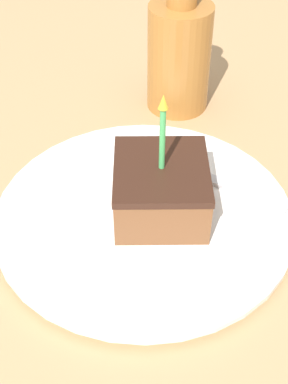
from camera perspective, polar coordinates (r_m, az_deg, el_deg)
The scene contains 5 objects.
ground_plane at distance 0.55m, azimuth 0.68°, elevation -4.56°, with size 2.40×2.40×0.04m.
plate at distance 0.53m, azimuth -0.00°, elevation -2.72°, with size 0.29×0.29×0.02m.
cake_slice at distance 0.51m, azimuth 1.83°, elevation 0.23°, with size 0.09×0.10×0.13m.
fork at distance 0.56m, azimuth 7.90°, elevation 1.03°, with size 0.16×0.11×0.00m.
bottle at distance 0.67m, azimuth 3.77°, elevation 14.57°, with size 0.08×0.08×0.18m.
Camera 1 is at (-0.01, -0.38, 0.38)m, focal length 50.00 mm.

